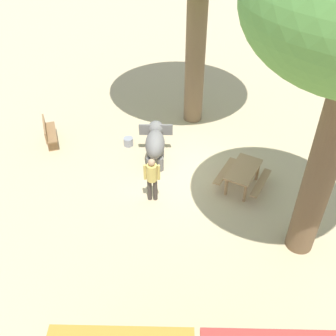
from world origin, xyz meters
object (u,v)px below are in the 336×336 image
at_px(person_handler, 152,177).
at_px(picnic_table_near, 243,173).
at_px(feed_bucket, 128,142).
at_px(elephant, 155,142).
at_px(wooden_bench, 49,132).

height_order(person_handler, picnic_table_near, person_handler).
bearing_deg(picnic_table_near, feed_bucket, 87.93).
relative_size(elephant, person_handler, 1.10).
xyz_separation_m(elephant, feed_bucket, (1.07, -0.88, -0.64)).
bearing_deg(feed_bucket, wooden_bench, -2.01).
height_order(elephant, wooden_bench, elephant).
distance_m(elephant, person_handler, 2.03).
xyz_separation_m(elephant, person_handler, (0.01, 2.02, 0.15)).
bearing_deg(picnic_table_near, elephant, 92.25).
bearing_deg(elephant, feed_bucket, 49.88).
relative_size(person_handler, feed_bucket, 4.50).
relative_size(picnic_table_near, feed_bucket, 5.59).
bearing_deg(wooden_bench, picnic_table_near, 52.78).
bearing_deg(elephant, wooden_bench, 75.77).
bearing_deg(person_handler, feed_bucket, 20.35).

